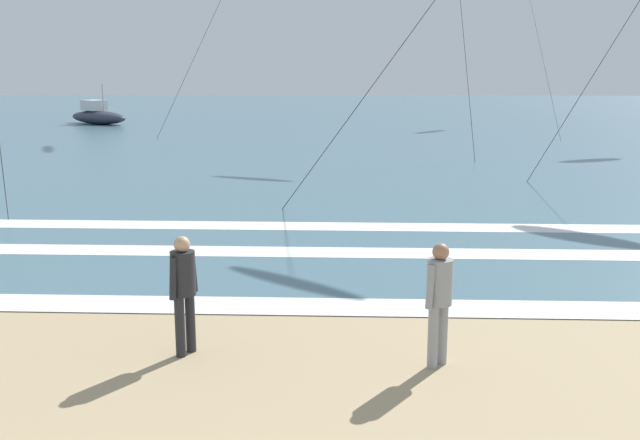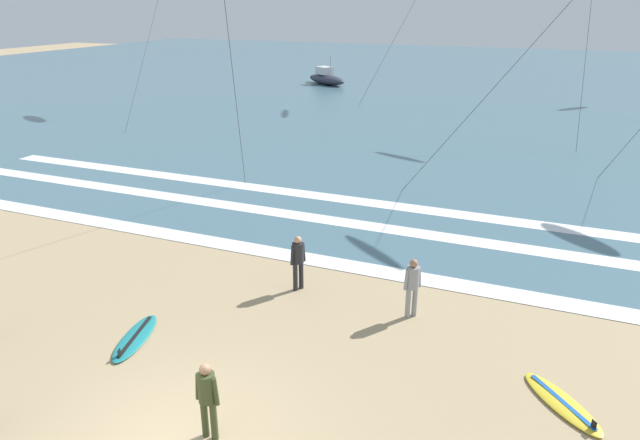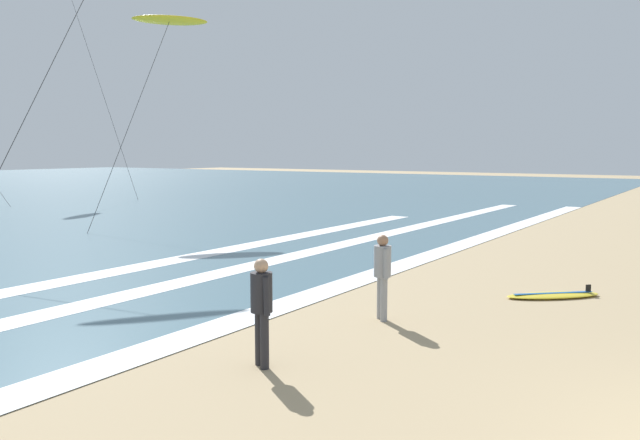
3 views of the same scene
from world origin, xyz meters
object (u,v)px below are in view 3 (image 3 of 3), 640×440
at_px(surfer_right_near, 382,269).
at_px(kite_yellow_distant_low, 170,21).
at_px(surfer_mid_group, 262,303).
at_px(surfboard_left_pile, 553,295).

xyz_separation_m(surfer_right_near, kite_yellow_distant_low, (9.70, 15.51, 7.72)).
relative_size(surfer_right_near, kite_yellow_distant_low, 0.18).
xyz_separation_m(surfer_mid_group, kite_yellow_distant_low, (12.97, 15.26, 7.72)).
relative_size(surfer_mid_group, surfboard_left_pile, 0.82).
height_order(surfer_mid_group, surfer_right_near, same).
xyz_separation_m(surfer_right_near, surfboard_left_pile, (3.66, -2.22, -0.91)).
distance_m(surfer_right_near, surfboard_left_pile, 4.37).
distance_m(surfer_right_near, kite_yellow_distant_low, 19.85).
relative_size(surfer_mid_group, kite_yellow_distant_low, 0.18).
bearing_deg(surfboard_left_pile, kite_yellow_distant_low, 71.18).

